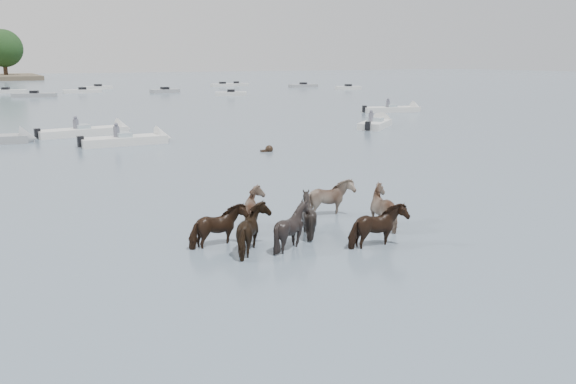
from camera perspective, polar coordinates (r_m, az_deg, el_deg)
name	(u,v)px	position (r m, az deg, el deg)	size (l,w,h in m)	color
ground	(252,280)	(13.62, -3.56, -8.61)	(400.00, 400.00, 0.00)	slate
pony_herd	(305,219)	(16.71, 1.70, -2.70)	(6.94, 4.30, 1.45)	black
swimming_pony	(268,150)	(32.07, -1.93, 4.18)	(0.72, 0.44, 0.44)	black
motorboat_b	(137,140)	(36.15, -14.59, 4.96)	(5.55, 1.66, 1.92)	silver
motorboat_c	(95,131)	(41.28, -18.37, 5.67)	(6.37, 2.34, 1.92)	silver
motorboat_d	(377,124)	(44.34, 8.75, 6.65)	(4.61, 4.18, 1.92)	silver
motorboat_e	(399,109)	(57.17, 10.79, 7.96)	(6.10, 2.99, 1.92)	silver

